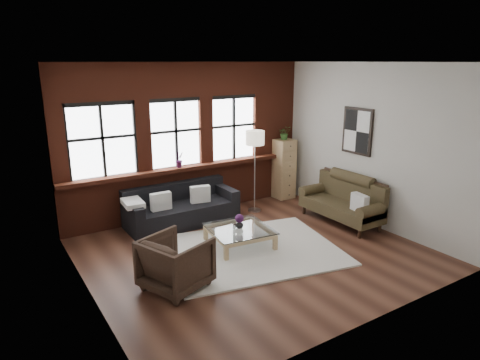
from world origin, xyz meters
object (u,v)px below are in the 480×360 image
coffee_table (239,237)px  floor_lamp (255,168)px  vintage_settee (341,200)px  vase (239,224)px  drawer_chest (284,169)px  armchair (176,263)px  dark_sofa (182,205)px

coffee_table → floor_lamp: 2.06m
vintage_settee → floor_lamp: size_ratio=0.94×
vase → drawer_chest: (2.43, 1.84, 0.29)m
armchair → vase: (1.57, 0.74, 0.03)m
armchair → dark_sofa: bearing=-47.8°
vintage_settee → coffee_table: 2.40m
vase → floor_lamp: (1.29, 1.40, 0.55)m
vase → floor_lamp: bearing=47.4°
vase → floor_lamp: size_ratio=0.08×
vintage_settee → drawer_chest: size_ratio=1.29×
vintage_settee → floor_lamp: bearing=125.3°
vase → floor_lamp: floor_lamp is taller
dark_sofa → armchair: size_ratio=2.58×
dark_sofa → vase: size_ratio=14.64×
dark_sofa → floor_lamp: (1.69, -0.15, 0.57)m
dark_sofa → floor_lamp: size_ratio=1.15×
vase → vintage_settee: bearing=-3.2°
dark_sofa → vintage_settee: size_ratio=1.22×
coffee_table → drawer_chest: 3.10m
drawer_chest → floor_lamp: (-1.15, -0.44, 0.26)m
drawer_chest → coffee_table: bearing=-142.9°
vintage_settee → drawer_chest: (0.06, 1.97, 0.22)m
vintage_settee → floor_lamp: 1.94m
drawer_chest → armchair: bearing=-147.1°
vintage_settee → armchair: (-3.94, -0.61, -0.09)m
vintage_settee → floor_lamp: (-1.08, 1.53, 0.48)m
dark_sofa → drawer_chest: (2.83, 0.29, 0.31)m
armchair → vase: size_ratio=5.67×
coffee_table → floor_lamp: floor_lamp is taller
coffee_table → drawer_chest: bearing=37.1°
vase → drawer_chest: bearing=37.1°
coffee_table → vase: size_ratio=6.90×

